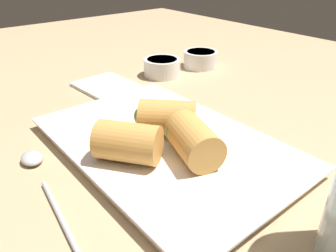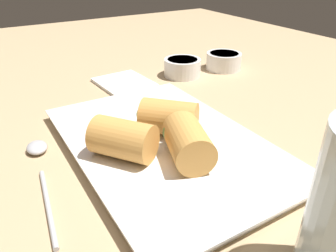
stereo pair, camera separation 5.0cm
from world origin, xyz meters
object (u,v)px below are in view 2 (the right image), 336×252
at_px(serving_plate, 168,144).
at_px(dipping_bowl_far, 224,60).
at_px(spoon, 39,160).
at_px(dipping_bowl_near, 182,67).
at_px(napkin, 124,83).

bearing_deg(serving_plate, dipping_bowl_far, 128.68).
bearing_deg(dipping_bowl_far, spoon, -68.71).
relative_size(dipping_bowl_near, dipping_bowl_far, 1.00).
xyz_separation_m(dipping_bowl_near, napkin, (-0.02, -0.12, -0.02)).
relative_size(serving_plate, dipping_bowl_near, 4.48).
xyz_separation_m(serving_plate, dipping_bowl_near, (-0.22, 0.16, 0.01)).
bearing_deg(spoon, dipping_bowl_far, 111.29).
distance_m(serving_plate, dipping_bowl_near, 0.27).
height_order(serving_plate, dipping_bowl_far, dipping_bowl_far).
height_order(dipping_bowl_far, spoon, dipping_bowl_far).
relative_size(dipping_bowl_far, spoon, 0.39).
bearing_deg(dipping_bowl_far, napkin, -96.43).
relative_size(dipping_bowl_near, napkin, 0.66).
xyz_separation_m(dipping_bowl_far, spoon, (0.16, -0.40, -0.01)).
bearing_deg(serving_plate, dipping_bowl_near, 142.96).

